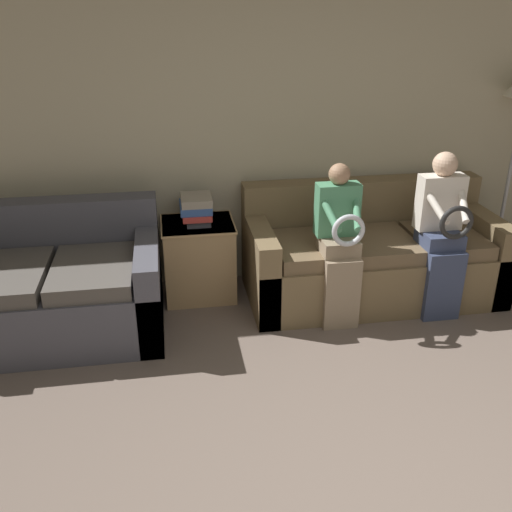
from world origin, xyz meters
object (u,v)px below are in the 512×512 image
at_px(couch_main, 370,257).
at_px(book_stack, 196,209).
at_px(couch_side, 56,289).
at_px(child_right_seated, 442,230).
at_px(child_left_seated, 339,240).
at_px(side_shelf, 199,258).

distance_m(couch_main, book_stack, 1.43).
height_order(couch_side, child_right_seated, child_right_seated).
bearing_deg(couch_side, book_stack, 19.39).
xyz_separation_m(child_left_seated, child_right_seated, (0.77, 0.00, 0.03)).
distance_m(child_left_seated, side_shelf, 1.16).
bearing_deg(child_right_seated, couch_main, 136.85).
xyz_separation_m(couch_side, side_shelf, (1.04, 0.36, 0.00)).
distance_m(couch_side, child_left_seated, 2.04).
bearing_deg(child_right_seated, book_stack, 162.27).
distance_m(child_right_seated, side_shelf, 1.85).
bearing_deg(child_left_seated, side_shelf, 150.13).
distance_m(couch_main, child_right_seated, 0.63).
relative_size(couch_main, book_stack, 6.41).
height_order(child_left_seated, side_shelf, child_left_seated).
relative_size(couch_side, child_right_seated, 1.21).
xyz_separation_m(child_left_seated, book_stack, (-0.97, 0.56, 0.09)).
bearing_deg(side_shelf, book_stack, 111.22).
bearing_deg(child_left_seated, couch_main, 43.53).
relative_size(couch_main, child_left_seated, 1.69).
bearing_deg(couch_main, book_stack, 171.82).
relative_size(couch_side, book_stack, 4.82).
relative_size(couch_main, couch_side, 1.33).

